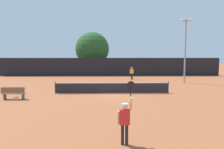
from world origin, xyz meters
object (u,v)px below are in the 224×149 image
object	(u,v)px
player_serving	(125,118)
large_tree	(92,49)
player_receiving	(132,72)
tennis_ball	(88,87)
light_pole	(185,46)
spare_racket	(17,97)
courtside_bench	(14,93)
parked_car_near	(117,69)

from	to	relation	value
player_serving	large_tree	distance (m)	30.91
player_receiving	tennis_ball	world-z (taller)	player_receiving
player_serving	light_pole	size ratio (longest dim) A/B	0.32
tennis_ball	player_receiving	bearing A→B (deg)	51.13
player_receiving	spare_racket	world-z (taller)	player_receiving
spare_racket	player_serving	bearing A→B (deg)	-48.32
tennis_ball	large_tree	bearing A→B (deg)	92.44
light_pole	courtside_bench	bearing A→B (deg)	-151.38
light_pole	parked_car_near	world-z (taller)	light_pole
spare_racket	parked_car_near	size ratio (longest dim) A/B	0.12
player_serving	spare_racket	xyz separation A→B (m)	(-8.00, 8.98, -1.04)
player_receiving	courtside_bench	world-z (taller)	player_receiving
tennis_ball	parked_car_near	size ratio (longest dim) A/B	0.02
player_serving	courtside_bench	bearing A→B (deg)	133.89
tennis_ball	courtside_bench	distance (m)	7.76
player_receiving	courtside_bench	bearing A→B (deg)	50.07
player_receiving	spare_racket	bearing A→B (deg)	47.99
courtside_bench	parked_car_near	xyz separation A→B (m)	(9.02, 23.87, 0.30)
player_serving	courtside_bench	xyz separation A→B (m)	(-7.89, 8.20, -0.58)
light_pole	parked_car_near	distance (m)	17.04
parked_car_near	player_receiving	bearing A→B (deg)	-84.55
spare_racket	light_pole	xyz separation A→B (m)	(16.63, 8.24, 4.39)
light_pole	large_tree	size ratio (longest dim) A/B	1.02
courtside_bench	parked_car_near	distance (m)	25.52
player_receiving	parked_car_near	xyz separation A→B (m)	(-1.52, 11.28, -0.27)
light_pole	large_tree	bearing A→B (deg)	132.39
player_serving	parked_car_near	size ratio (longest dim) A/B	0.57
player_receiving	large_tree	world-z (taller)	large_tree
courtside_bench	parked_car_near	bearing A→B (deg)	69.30
light_pole	parked_car_near	size ratio (longest dim) A/B	1.80
player_receiving	light_pole	distance (m)	7.74
player_receiving	large_tree	bearing A→B (deg)	-57.70
spare_racket	parked_car_near	world-z (taller)	parked_car_near
courtside_bench	light_pole	world-z (taller)	light_pole
tennis_ball	parked_car_near	distance (m)	18.48
player_receiving	parked_car_near	distance (m)	11.39
courtside_bench	light_pole	distance (m)	19.23
light_pole	large_tree	world-z (taller)	light_pole
courtside_bench	spare_racket	bearing A→B (deg)	97.63
player_receiving	light_pole	xyz separation A→B (m)	(5.99, -3.57, 3.36)
tennis_ball	light_pole	size ratio (longest dim) A/B	0.01
spare_racket	large_tree	size ratio (longest dim) A/B	0.07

